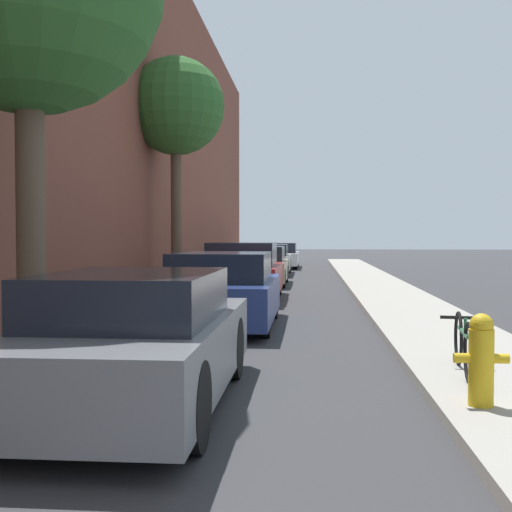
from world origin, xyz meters
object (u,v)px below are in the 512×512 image
Objects in this scene: parked_car_champagne at (262,267)px; bicycle at (463,344)px; parked_car_grey at (137,341)px; fire_hydrant at (481,358)px; street_tree_far at (176,108)px; parked_car_white at (279,256)px; parked_car_red at (243,273)px; parked_car_silver at (269,260)px; parked_car_navy at (222,292)px.

parked_car_champagne reaches higher than bicycle.
fire_hydrant is at bearing -2.12° from parked_car_grey.
parked_car_champagne is 0.59× the size of street_tree_far.
parked_car_red is at bearing -90.67° from parked_car_white.
parked_car_silver is at bearing 91.11° from parked_car_champagne.
parked_car_navy is at bearing 119.41° from fire_hydrant.
parked_car_red is at bearing 107.36° from fire_hydrant.
street_tree_far is at bearing -124.35° from parked_car_champagne.
parked_car_champagne is 2.48× the size of bicycle.
parked_car_silver is 10.22m from street_tree_far.
parked_car_champagne is at bearing 89.80° from parked_car_grey.
parked_car_grey is 10.40m from parked_car_red.
street_tree_far is at bearing 100.17° from parked_car_grey.
parked_car_navy is 0.97× the size of parked_car_red.
parked_car_champagne is 15.77m from fire_hydrant.
parked_car_silver is (-0.14, 15.44, -0.02)m from parked_car_navy.
parked_car_champagne is at bearing -90.41° from parked_car_white.
parked_car_white is at bearing 89.86° from parked_car_navy.
parked_car_navy is 9.86m from parked_car_champagne.
parked_car_white is at bearing 103.96° from bicycle.
fire_hydrant is (3.23, -0.12, -0.09)m from parked_car_grey.
fire_hydrant is (3.29, -10.52, -0.14)m from parked_car_red.
bicycle is at bearing 83.17° from fire_hydrant.
parked_car_champagne is 4.62× the size of fire_hydrant.
parked_car_navy is at bearing -71.22° from street_tree_far.
bicycle is (3.45, -19.65, -0.17)m from parked_car_silver.
fire_hydrant is (5.40, -12.20, -4.77)m from street_tree_far.
parked_car_grey is 1.03× the size of parked_car_red.
street_tree_far is at bearing 141.46° from parked_car_red.
parked_car_champagne is 0.88× the size of parked_car_silver.
parked_car_navy reaches higher than parked_car_silver.
parked_car_red is at bearing -38.54° from street_tree_far.
parked_car_navy is 15.44m from parked_car_silver.
parked_car_navy is at bearing -89.84° from parked_car_champagne.
parked_car_silver is at bearing 90.15° from parked_car_grey.
parked_car_navy is (0.08, 5.47, 0.00)m from parked_car_grey.
parked_car_champagne is 11.10m from parked_car_white.
parked_car_navy is at bearing -88.42° from parked_car_red.
parked_car_silver is (0.00, 10.51, -0.07)m from parked_car_red.
street_tree_far is at bearing -99.11° from parked_car_white.
parked_car_white is at bearing 89.59° from parked_car_champagne.
parked_car_silver is at bearing 76.55° from street_tree_far.
parked_car_silver is 21.29m from fire_hydrant.
parked_car_grey is at bearing -79.83° from street_tree_far.
street_tree_far is (-2.17, 12.08, 4.68)m from parked_car_grey.
parked_car_grey is 26.43m from parked_car_white.
parked_car_grey is 3.24m from fire_hydrant.
parked_car_grey reaches higher than bicycle.
fire_hydrant is at bearing -81.11° from parked_car_silver.
parked_car_red is at bearing 90.31° from parked_car_grey.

